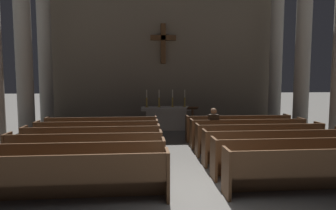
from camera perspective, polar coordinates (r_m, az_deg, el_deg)
The scene contains 25 objects.
ground_plane at distance 5.81m, azimuth 5.73°, elevation -17.84°, with size 80.00×80.00×0.00m, color #66635E.
pew_left_row_1 at distance 5.69m, azimuth -19.95°, elevation -13.48°, with size 3.83×0.50×0.95m.
pew_left_row_2 at distance 6.61m, azimuth -17.71°, elevation -10.78°, with size 3.83×0.50×0.95m.
pew_left_row_3 at distance 7.54m, azimuth -16.06°, elevation -8.74°, with size 3.83×0.50×0.95m.
pew_left_row_4 at distance 8.49m, azimuth -14.78°, elevation -7.14°, with size 3.83×0.50×0.95m.
pew_left_row_5 at distance 9.44m, azimuth -13.76°, elevation -5.86°, with size 3.83×0.50×0.95m.
pew_left_row_6 at distance 10.40m, azimuth -12.94°, elevation -4.82°, with size 3.83×0.50×0.95m.
pew_right_row_1 at distance 6.51m, azimuth 28.05°, elevation -11.41°, with size 3.83×0.50×0.95m.
pew_right_row_2 at distance 7.32m, azimuth 23.78°, elevation -9.41°, with size 3.83×0.50×0.95m.
pew_right_row_3 at distance 8.18m, azimuth 20.42°, elevation -7.78°, with size 3.83×0.50×0.95m.
pew_right_row_4 at distance 9.06m, azimuth 17.73°, elevation -6.44°, with size 3.83×0.50×0.95m.
pew_right_row_5 at distance 9.96m, azimuth 15.53°, elevation -5.33°, with size 3.83×0.50×0.95m.
pew_right_row_6 at distance 10.87m, azimuth 13.70°, elevation -4.40°, with size 3.83×0.50×0.95m.
column_left_third at distance 11.91m, azimuth -26.77°, elevation 8.85°, with size 0.88×0.88×6.44m.
column_right_third at distance 12.79m, azimuth 25.22°, elevation 8.62°, with size 0.88×0.88×6.44m.
column_left_fourth at distance 14.09m, azimuth -23.25°, elevation 8.34°, with size 0.88×0.88×6.44m.
column_right_fourth at distance 14.84m, azimuth 20.67°, elevation 8.25°, with size 0.88×0.88×6.44m.
altar at distance 12.83m, azimuth -0.44°, elevation -2.53°, with size 2.20×0.90×1.01m.
candlestick_outer_left at distance 12.71m, azimuth -4.26°, elevation 0.69°, with size 0.16×0.16×0.78m.
candlestick_inner_left at distance 12.73m, azimuth -1.79°, elevation 0.71°, with size 0.16×0.16×0.78m.
candlestick_inner_right at distance 12.78m, azimuth 0.90°, elevation 0.73°, with size 0.16×0.16×0.78m.
candlestick_outer_right at distance 12.85m, azimuth 3.34°, elevation 0.75°, with size 0.16×0.16×0.78m.
apse_with_cross at distance 14.63m, azimuth -1.04°, elevation 10.56°, with size 11.67×0.48×7.24m.
lectern at distance 11.77m, azimuth 4.90°, elevation -3.19°, with size 0.44×0.36×1.15m.
lone_worshipper at distance 9.61m, azimuth 8.92°, elevation -4.28°, with size 0.32×0.43×1.32m.
Camera 1 is at (-1.02, -5.24, 2.28)m, focal length 30.62 mm.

